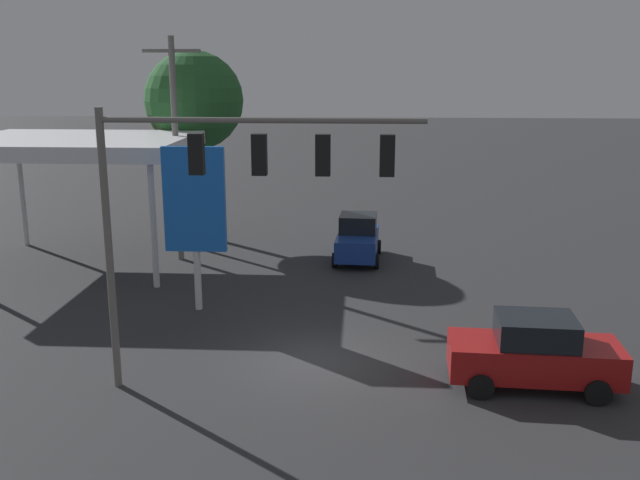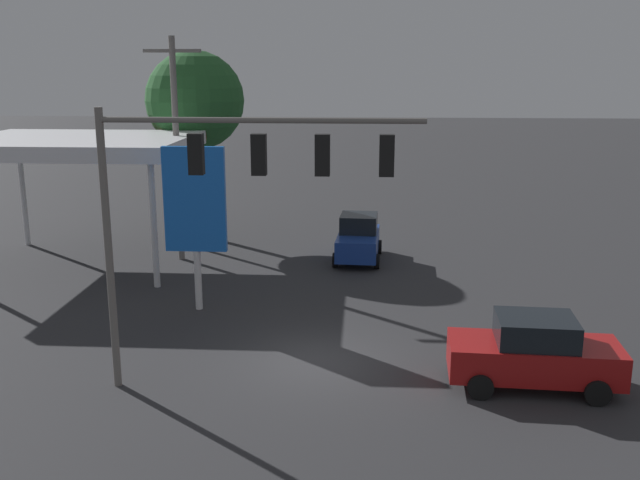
{
  "view_description": "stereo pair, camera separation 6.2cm",
  "coord_description": "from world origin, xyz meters",
  "px_view_note": "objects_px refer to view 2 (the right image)",
  "views": [
    {
      "loc": [
        -1.26,
        18.97,
        8.23
      ],
      "look_at": [
        0.0,
        -2.0,
        3.09
      ],
      "focal_mm": 40.0,
      "sensor_mm": 36.0,
      "label": 1
    },
    {
      "loc": [
        -1.32,
        18.97,
        8.23
      ],
      "look_at": [
        0.0,
        -2.0,
        3.09
      ],
      "focal_mm": 40.0,
      "sensor_mm": 36.0,
      "label": 2
    }
  ],
  "objects_px": {
    "utility_pole": "(177,145)",
    "sedan_far": "(534,353)",
    "traffic_signal_assembly": "(230,180)",
    "price_sign": "(195,204)",
    "street_tree": "(195,101)",
    "hatchback_crossing": "(358,239)"
  },
  "relations": [
    {
      "from": "utility_pole",
      "to": "sedan_far",
      "type": "relative_size",
      "value": 2.1
    },
    {
      "from": "traffic_signal_assembly",
      "to": "utility_pole",
      "type": "height_order",
      "value": "utility_pole"
    },
    {
      "from": "price_sign",
      "to": "sedan_far",
      "type": "height_order",
      "value": "price_sign"
    },
    {
      "from": "traffic_signal_assembly",
      "to": "street_tree",
      "type": "distance_m",
      "value": 17.67
    },
    {
      "from": "traffic_signal_assembly",
      "to": "sedan_far",
      "type": "relative_size",
      "value": 1.78
    },
    {
      "from": "utility_pole",
      "to": "street_tree",
      "type": "relative_size",
      "value": 1.05
    },
    {
      "from": "hatchback_crossing",
      "to": "street_tree",
      "type": "xyz_separation_m",
      "value": [
        7.88,
        -3.98,
        5.67
      ]
    },
    {
      "from": "traffic_signal_assembly",
      "to": "sedan_far",
      "type": "bearing_deg",
      "value": -175.63
    },
    {
      "from": "traffic_signal_assembly",
      "to": "utility_pole",
      "type": "xyz_separation_m",
      "value": [
        4.66,
        -12.6,
        -0.53
      ]
    },
    {
      "from": "utility_pole",
      "to": "price_sign",
      "type": "bearing_deg",
      "value": 109.31
    },
    {
      "from": "price_sign",
      "to": "sedan_far",
      "type": "xyz_separation_m",
      "value": [
        -10.18,
        5.56,
        -2.77
      ]
    },
    {
      "from": "utility_pole",
      "to": "street_tree",
      "type": "xyz_separation_m",
      "value": [
        0.17,
        -4.37,
        1.61
      ]
    },
    {
      "from": "hatchback_crossing",
      "to": "street_tree",
      "type": "height_order",
      "value": "street_tree"
    },
    {
      "from": "price_sign",
      "to": "street_tree",
      "type": "bearing_deg",
      "value": -77.35
    },
    {
      "from": "utility_pole",
      "to": "street_tree",
      "type": "bearing_deg",
      "value": -87.77
    },
    {
      "from": "price_sign",
      "to": "sedan_far",
      "type": "bearing_deg",
      "value": 151.34
    },
    {
      "from": "traffic_signal_assembly",
      "to": "price_sign",
      "type": "height_order",
      "value": "traffic_signal_assembly"
    },
    {
      "from": "price_sign",
      "to": "hatchback_crossing",
      "type": "xyz_separation_m",
      "value": [
        -5.46,
        -6.83,
        -2.77
      ]
    },
    {
      "from": "sedan_far",
      "to": "street_tree",
      "type": "bearing_deg",
      "value": -49.1
    },
    {
      "from": "street_tree",
      "to": "utility_pole",
      "type": "bearing_deg",
      "value": 92.23
    },
    {
      "from": "sedan_far",
      "to": "street_tree",
      "type": "distance_m",
      "value": 21.43
    },
    {
      "from": "price_sign",
      "to": "hatchback_crossing",
      "type": "height_order",
      "value": "price_sign"
    }
  ]
}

